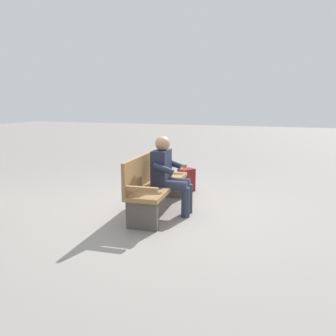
# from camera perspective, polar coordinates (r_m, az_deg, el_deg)

# --- Properties ---
(ground_plane) EXTENTS (40.00, 40.00, 0.00)m
(ground_plane) POSITION_cam_1_polar(r_m,az_deg,el_deg) (5.21, -1.44, -7.40)
(ground_plane) COLOR gray
(bench_near) EXTENTS (1.83, 0.62, 0.90)m
(bench_near) POSITION_cam_1_polar(r_m,az_deg,el_deg) (5.10, -2.23, -2.44)
(bench_near) COLOR olive
(bench_near) RESTS_ON ground
(person_seated) EXTENTS (0.59, 0.59, 1.18)m
(person_seated) POSITION_cam_1_polar(r_m,az_deg,el_deg) (4.94, 0.08, -0.88)
(person_seated) COLOR #1E2338
(person_seated) RESTS_ON ground
(backpack) EXTENTS (0.35, 0.33, 0.44)m
(backpack) POSITION_cam_1_polar(r_m,az_deg,el_deg) (6.29, 3.16, -2.13)
(backpack) COLOR maroon
(backpack) RESTS_ON ground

